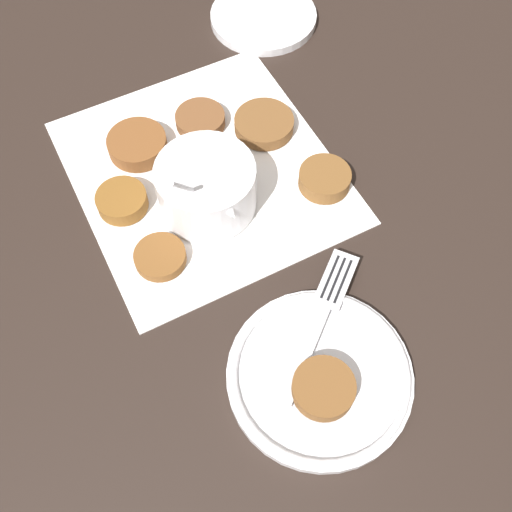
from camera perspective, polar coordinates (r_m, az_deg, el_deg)
The scene contains 13 objects.
ground_plane at distance 0.72m, azimuth -3.58°, elevation 7.25°, with size 4.00×4.00×0.00m, color black.
napkin at distance 0.73m, azimuth -4.96°, elevation 8.06°, with size 0.34×0.32×0.00m.
sauce_bowl at distance 0.68m, azimuth -4.69°, elevation 6.37°, with size 0.12×0.11×0.12m.
fritter_0 at distance 0.76m, azimuth 0.77°, elevation 12.46°, with size 0.07×0.07×0.02m.
fritter_1 at distance 0.71m, azimuth -12.64°, elevation 5.15°, with size 0.06×0.06×0.02m.
fritter_2 at distance 0.75m, azimuth -11.23°, elevation 10.38°, with size 0.07×0.07×0.02m.
fritter_3 at distance 0.66m, azimuth -9.12°, elevation -0.09°, with size 0.06×0.06×0.01m.
fritter_4 at distance 0.77m, azimuth -5.33°, elevation 12.81°, with size 0.06×0.06×0.02m.
fritter_5 at distance 0.71m, azimuth 6.55°, elevation 7.32°, with size 0.06×0.06×0.02m.
serving_plate at distance 0.60m, azimuth 6.09°, elevation -11.21°, with size 0.18×0.18×0.02m.
fritter_on_plate at distance 0.58m, azimuth 6.45°, elevation -12.41°, with size 0.06×0.06×0.02m.
fork at distance 0.62m, azimuth 6.56°, elevation -4.95°, with size 0.12×0.16×0.00m.
extra_saucer at distance 0.92m, azimuth 0.72°, elevation 21.81°, with size 0.15×0.15×0.01m.
Camera 1 is at (0.40, -0.19, 0.58)m, focal length 42.00 mm.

